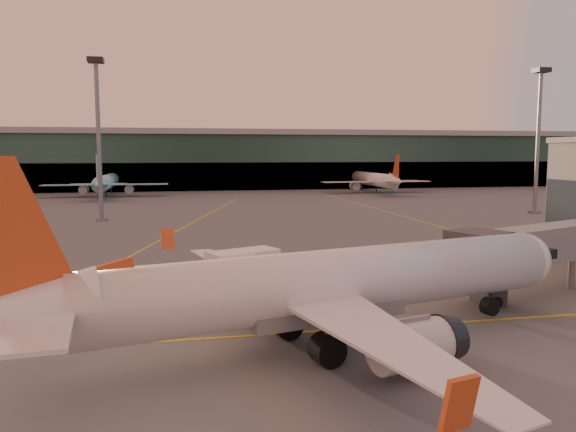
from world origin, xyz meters
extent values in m
plane|color=#4C4F54|center=(0.00, 0.00, 0.00)|extent=(600.00, 600.00, 0.00)
cube|color=gold|center=(0.00, 5.00, 0.01)|extent=(80.00, 0.25, 0.01)
cube|color=gold|center=(-10.00, 45.00, 0.01)|extent=(31.30, 115.98, 0.01)
cube|color=gold|center=(30.00, 70.00, 0.01)|extent=(0.25, 160.00, 0.01)
cube|color=gold|center=(5.00, -8.00, 0.01)|extent=(0.25, 30.00, 0.01)
cube|color=#19382D|center=(0.00, 142.00, 8.00)|extent=(400.00, 18.00, 16.00)
cube|color=gray|center=(0.00, 142.00, 16.80)|extent=(400.00, 20.00, 1.60)
cube|color=black|center=(0.00, 133.50, 4.00)|extent=(400.00, 1.00, 8.00)
cylinder|color=slate|center=(-20.00, 66.00, 12.50)|extent=(0.70, 0.70, 25.00)
cube|color=black|center=(-20.00, 66.00, 25.20)|extent=(2.40, 2.40, 0.80)
cube|color=slate|center=(-20.00, 66.00, 0.25)|extent=(1.60, 1.60, 0.50)
cylinder|color=slate|center=(55.00, 62.00, 12.50)|extent=(0.70, 0.70, 25.00)
cube|color=black|center=(55.00, 62.00, 25.20)|extent=(2.40, 2.40, 0.80)
cube|color=slate|center=(55.00, 62.00, 0.25)|extent=(1.60, 1.60, 0.50)
cylinder|color=silver|center=(0.61, 2.41, 3.72)|extent=(28.97, 10.82, 3.72)
sphere|color=silver|center=(14.64, 6.02, 3.72)|extent=(3.64, 3.64, 3.64)
cube|color=black|center=(15.66, 6.28, 4.18)|extent=(2.22, 2.76, 0.65)
cone|color=silver|center=(-15.12, -1.64, 4.00)|extent=(7.04, 5.00, 3.53)
cube|color=silver|center=(-13.99, -4.63, 4.09)|extent=(3.66, 6.30, 0.19)
cylinder|color=silver|center=(2.70, -2.89, 1.67)|extent=(4.36, 3.31, 2.42)
cylinder|color=black|center=(-0.84, -0.46, 0.84)|extent=(1.94, 1.68, 1.67)
cylinder|color=black|center=(-0.84, -0.46, 1.35)|extent=(0.33, 0.33, 1.02)
cube|color=silver|center=(-15.57, 1.53, 4.09)|extent=(5.07, 6.70, 0.19)
cylinder|color=silver|center=(-0.11, 8.06, 1.67)|extent=(4.36, 3.31, 2.42)
cylinder|color=black|center=(-2.04, 4.22, 0.84)|extent=(1.94, 1.68, 1.67)
cylinder|color=black|center=(-2.04, 4.22, 1.35)|extent=(0.33, 0.33, 1.02)
cube|color=slate|center=(-0.41, 2.15, 2.51)|extent=(9.63, 5.17, 1.49)
cylinder|color=black|center=(11.90, 5.31, 0.84)|extent=(1.32, 1.01, 1.17)
cube|color=slate|center=(22.92, 11.61, 4.02)|extent=(23.11, 11.20, 2.70)
cube|color=#2D3035|center=(12.35, 7.82, 4.02)|extent=(4.41, 4.41, 3.00)
cube|color=#2D3035|center=(13.85, 8.72, 1.20)|extent=(1.60, 2.40, 2.40)
cylinder|color=black|center=(13.85, 7.62, 0.40)|extent=(0.80, 0.40, 0.80)
cylinder|color=black|center=(13.85, 9.82, 0.40)|extent=(0.80, 0.40, 0.80)
cylinder|color=slate|center=(22.92, 11.61, 1.36)|extent=(0.50, 0.50, 2.72)
cube|color=red|center=(-3.42, 12.27, 0.66)|extent=(3.41, 3.04, 1.32)
cube|color=silver|center=(-3.66, 12.16, 2.72)|extent=(5.54, 4.03, 2.46)
cylinder|color=black|center=(-4.46, 10.67, 0.40)|extent=(0.85, 0.59, 0.79)
cylinder|color=black|center=(-1.55, 11.92, 0.40)|extent=(0.85, 0.59, 0.79)
cone|color=#DB4F0B|center=(-1.98, 21.27, 0.31)|extent=(0.48, 0.48, 0.61)
cube|color=#DB4F0B|center=(-1.98, 21.27, 0.02)|extent=(0.42, 0.42, 0.03)
camera|label=1|loc=(-8.37, -27.51, 11.00)|focal=35.00mm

